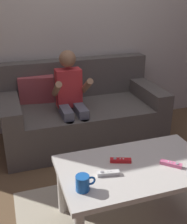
% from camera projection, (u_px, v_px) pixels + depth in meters
% --- Properties ---
extents(ground_plane, '(8.56, 8.56, 0.00)m').
position_uv_depth(ground_plane, '(132.00, 207.00, 2.14)').
color(ground_plane, brown).
extents(wall_back, '(4.28, 0.05, 2.50)m').
position_uv_depth(wall_back, '(75.00, 16.00, 2.99)').
color(wall_back, beige).
rests_on(wall_back, ground).
extents(couch, '(1.63, 0.80, 0.82)m').
position_uv_depth(couch, '(81.00, 113.00, 3.02)').
color(couch, '#56514C').
rests_on(couch, ground).
extents(person_seated_on_couch, '(0.35, 0.42, 0.99)m').
position_uv_depth(person_seated_on_couch, '(71.00, 97.00, 2.71)').
color(person_seated_on_couch, slate).
rests_on(person_seated_on_couch, ground).
extents(coffee_table, '(1.00, 0.58, 0.46)m').
position_uv_depth(coffee_table, '(135.00, 175.00, 1.87)').
color(coffee_table, beige).
rests_on(coffee_table, ground).
extents(area_rug, '(1.58, 1.09, 0.01)m').
position_uv_depth(area_rug, '(132.00, 219.00, 2.03)').
color(area_rug, '#BCB299').
rests_on(area_rug, ground).
extents(game_remote_red_near_edge, '(0.14, 0.08, 0.03)m').
position_uv_depth(game_remote_red_near_edge, '(121.00, 160.00, 1.88)').
color(game_remote_red_near_edge, red).
rests_on(game_remote_red_near_edge, coffee_table).
extents(game_remote_white_center, '(0.14, 0.06, 0.03)m').
position_uv_depth(game_remote_white_center, '(108.00, 173.00, 1.75)').
color(game_remote_white_center, white).
rests_on(game_remote_white_center, coffee_table).
extents(game_remote_pink_far_corner, '(0.13, 0.12, 0.03)m').
position_uv_depth(game_remote_pink_far_corner, '(171.00, 164.00, 1.84)').
color(game_remote_pink_far_corner, pink).
rests_on(game_remote_pink_far_corner, coffee_table).
extents(coffee_mug, '(0.12, 0.08, 0.09)m').
position_uv_depth(coffee_mug, '(83.00, 183.00, 1.60)').
color(coffee_mug, '#1959B2').
rests_on(coffee_mug, coffee_table).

